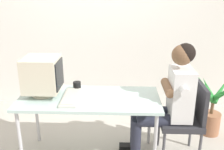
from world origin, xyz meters
The scene contains 8 objects.
wall_back centered at (0.30, 1.40, 1.50)m, with size 8.00×0.10×3.00m, color silver.
desk centered at (0.00, 0.00, 0.66)m, with size 1.47×0.65×0.71m.
crt_monitor centered at (-0.49, 0.05, 0.94)m, with size 0.37×0.35×0.41m.
keyboard centered at (-0.18, -0.04, 0.73)m, with size 0.18×0.47×0.03m.
office_chair centered at (1.03, 0.03, 0.49)m, with size 0.43×0.43×0.86m.
person_seated centered at (0.83, 0.03, 0.70)m, with size 0.74×0.54×1.29m.
potted_plant centered at (1.48, 0.52, 0.39)m, with size 0.67×0.68×0.79m.
desk_mug centered at (-0.16, 0.20, 0.76)m, with size 0.09×0.10×0.09m.
Camera 1 is at (0.33, -2.41, 1.81)m, focal length 40.71 mm.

